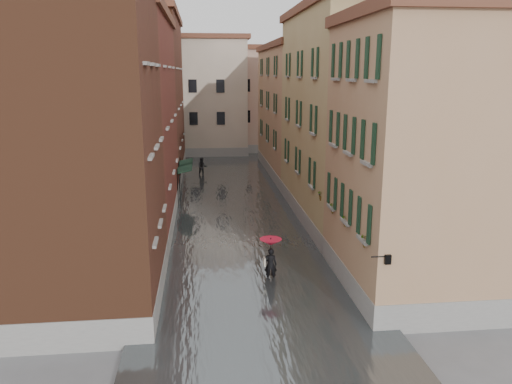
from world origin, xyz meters
TOP-DOWN VIEW (x-y plane):
  - ground at (0.00, 0.00)m, footprint 120.00×120.00m
  - floodwater at (0.00, 13.00)m, footprint 10.00×60.00m
  - building_left_near at (-7.00, -2.00)m, footprint 6.00×8.00m
  - building_left_mid at (-7.00, 9.00)m, footprint 6.00×14.00m
  - building_left_far at (-7.00, 24.00)m, footprint 6.00×16.00m
  - building_right_near at (7.00, -2.00)m, footprint 6.00×8.00m
  - building_right_mid at (7.00, 9.00)m, footprint 6.00×14.00m
  - building_right_far at (7.00, 24.00)m, footprint 6.00×16.00m
  - building_end_cream at (-3.00, 38.00)m, footprint 12.00×9.00m
  - building_end_pink at (6.00, 40.00)m, footprint 10.00×9.00m
  - awning_near at (-3.48, 14.67)m, footprint 1.09×3.19m
  - awning_far at (-3.49, 16.95)m, footprint 1.09×2.78m
  - wall_lantern at (4.33, -6.00)m, footprint 0.71×0.22m
  - window_planters at (4.12, -0.82)m, footprint 0.59×8.09m
  - pedestrian_main at (0.88, -0.67)m, footprint 1.05×1.05m
  - pedestrian_far at (-2.17, 23.54)m, footprint 0.98×0.82m

SIDE VIEW (x-z plane):
  - ground at x=0.00m, z-range 0.00..0.00m
  - floodwater at x=0.00m, z-range 0.00..0.20m
  - pedestrian_far at x=-2.17m, z-range 0.00..1.80m
  - pedestrian_main at x=0.88m, z-range 0.28..2.34m
  - awning_far at x=-3.49m, z-range 1.06..3.86m
  - awning_near at x=-3.48m, z-range 1.07..3.87m
  - wall_lantern at x=4.33m, z-range 2.83..3.18m
  - window_planters at x=4.12m, z-range 3.09..3.93m
  - building_right_near at x=7.00m, z-range 0.00..11.50m
  - building_right_far at x=7.00m, z-range 0.00..11.50m
  - building_end_pink at x=6.00m, z-range 0.00..12.00m
  - building_left_mid at x=-7.00m, z-range 0.00..12.50m
  - building_left_near at x=-7.00m, z-range 0.00..13.00m
  - building_right_mid at x=7.00m, z-range 0.00..13.00m
  - building_end_cream at x=-3.00m, z-range 0.00..13.00m
  - building_left_far at x=-7.00m, z-range 0.00..14.00m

